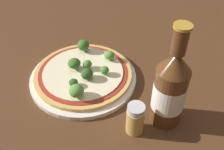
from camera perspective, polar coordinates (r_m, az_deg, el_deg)
ground_plane at (r=0.72m, az=-6.17°, el=-0.17°), size 3.00×3.00×0.00m
plate at (r=0.70m, az=-6.07°, el=-0.60°), size 0.28×0.28×0.01m
pizza at (r=0.70m, az=-6.62°, el=0.35°), size 0.26×0.26×0.01m
broccoli_floret_0 at (r=0.66m, az=-5.46°, el=0.23°), size 0.03×0.03×0.03m
broccoli_floret_1 at (r=0.75m, az=-6.45°, el=6.45°), size 0.03×0.03×0.03m
broccoli_floret_2 at (r=0.72m, az=-0.60°, el=4.33°), size 0.03×0.03×0.03m
broccoli_floret_3 at (r=0.67m, az=-1.63°, el=1.04°), size 0.02×0.02×0.02m
broccoli_floret_4 at (r=0.65m, az=-8.39°, el=-1.63°), size 0.02×0.02×0.02m
broccoli_floret_5 at (r=0.69m, az=-8.23°, el=2.48°), size 0.03×0.03×0.03m
broccoli_floret_6 at (r=0.62m, az=-7.75°, el=-3.43°), size 0.04×0.04×0.03m
broccoli_floret_7 at (r=0.70m, az=-5.38°, el=2.59°), size 0.02×0.02×0.03m
beer_bottle at (r=0.56m, az=12.51°, el=-2.98°), size 0.07×0.07×0.25m
pepper_shaker at (r=0.57m, az=5.09°, el=-9.51°), size 0.04×0.04×0.08m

